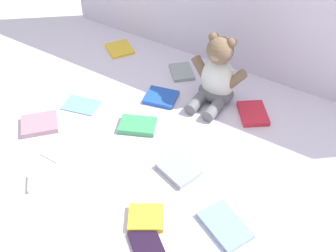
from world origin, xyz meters
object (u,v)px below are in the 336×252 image
object	(u,v)px
book_case_9	(149,251)
book_case_12	(81,105)
book_case_7	(179,169)
book_case_8	(138,125)
book_case_5	(120,49)
book_case_10	(225,225)
book_case_0	(182,72)
book_case_1	(40,124)
book_case_4	(253,113)
book_case_6	(146,218)
teddy_bear	(217,78)
book_case_2	(50,180)
book_case_11	(161,97)
book_case_3	(63,145)

from	to	relation	value
book_case_9	book_case_12	world-z (taller)	book_case_9
book_case_7	book_case_8	world-z (taller)	same
book_case_7	book_case_12	xyz separation A→B (m)	(-0.44, 0.08, -0.00)
book_case_5	book_case_10	bearing A→B (deg)	88.35
book_case_0	book_case_7	distance (m)	0.49
book_case_12	book_case_1	bearing A→B (deg)	149.41
book_case_4	book_case_6	xyz separation A→B (m)	(-0.07, -0.54, 0.00)
teddy_bear	book_case_4	bearing A→B (deg)	-3.97
book_case_1	book_case_9	distance (m)	0.59
book_case_2	book_case_11	xyz separation A→B (m)	(0.07, 0.48, 0.00)
book_case_5	book_case_6	xyz separation A→B (m)	(0.56, -0.62, 0.00)
book_case_6	book_case_12	bearing A→B (deg)	27.61
book_case_1	book_case_8	bearing A→B (deg)	-105.89
book_case_2	book_case_12	bearing A→B (deg)	-18.81
book_case_4	book_case_12	distance (m)	0.59
book_case_2	book_case_3	bearing A→B (deg)	-16.46
teddy_bear	book_case_6	distance (m)	0.56
book_case_3	book_case_4	size ratio (longest dim) A/B	1.09
book_case_0	book_case_9	distance (m)	0.76
book_case_9	book_case_12	bearing A→B (deg)	93.26
book_case_0	book_case_4	size ratio (longest dim) A/B	0.92
book_case_1	book_case_11	distance (m)	0.42
book_case_11	teddy_bear	bearing A→B (deg)	-71.38
book_case_7	book_case_2	bearing A→B (deg)	145.79
book_case_1	book_case_12	world-z (taller)	book_case_1
book_case_6	book_case_3	bearing A→B (deg)	44.99
book_case_4	book_case_6	size ratio (longest dim) A/B	1.30
book_case_2	book_case_5	size ratio (longest dim) A/B	1.06
book_case_7	book_case_10	xyz separation A→B (m)	(0.20, -0.10, -0.00)
book_case_7	book_case_10	world-z (taller)	book_case_7
book_case_0	book_case_5	size ratio (longest dim) A/B	0.99
book_case_4	book_case_1	bearing A→B (deg)	-179.73
book_case_5	book_case_11	world-z (taller)	book_case_11
book_case_1	book_case_7	size ratio (longest dim) A/B	1.03
teddy_bear	book_case_2	size ratio (longest dim) A/B	2.11
teddy_bear	book_case_0	distance (m)	0.21
book_case_4	book_case_12	bearing A→B (deg)	171.01
teddy_bear	book_case_5	world-z (taller)	teddy_bear
book_case_2	book_case_5	distance (m)	0.71
book_case_1	book_case_6	size ratio (longest dim) A/B	1.26
book_case_7	teddy_bear	bearing A→B (deg)	28.21
teddy_bear	book_case_4	size ratio (longest dim) A/B	2.09
book_case_9	book_case_11	size ratio (longest dim) A/B	1.24
book_case_6	book_case_9	size ratio (longest dim) A/B	0.69
book_case_3	book_case_9	xyz separation A→B (m)	(0.43, -0.16, 0.00)
book_case_7	book_case_11	distance (m)	0.34
book_case_0	book_case_4	xyz separation A→B (m)	(0.33, -0.08, 0.00)
teddy_bear	book_case_3	size ratio (longest dim) A/B	1.92
book_case_2	book_case_8	bearing A→B (deg)	-59.23
book_case_3	book_case_4	distance (m)	0.63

